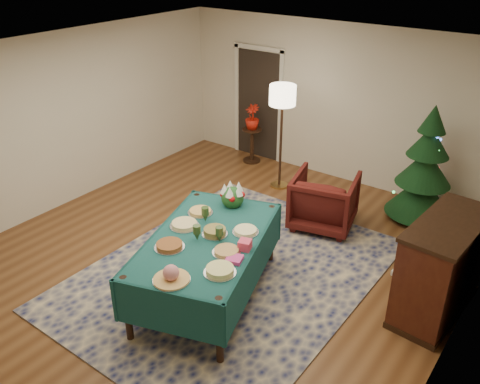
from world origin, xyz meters
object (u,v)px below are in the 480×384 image
Objects in this scene: gift_box at (245,245)px; potted_plant at (252,122)px; side_table at (252,146)px; armchair at (324,198)px; floor_lamp at (282,102)px; christmas_tree at (425,170)px; piano at (441,268)px; buffet_table at (206,250)px.

potted_plant is (-2.42, 3.60, -0.09)m from gift_box.
armchair is at bearing -31.04° from side_table.
christmas_tree reaches higher than floor_lamp.
christmas_tree is at bearing -148.13° from armchair.
piano is at bearing -28.61° from side_table.
floor_lamp is at bearing -171.66° from christmas_tree.
buffet_table is 3.69m from christmas_tree.
buffet_table is 2.67m from piano.
armchair is (-0.17, 2.24, -0.43)m from gift_box.
christmas_tree is at bearing -4.55° from side_table.
christmas_tree is (1.40, 3.41, 0.15)m from buffet_table.
christmas_tree is at bearing -4.55° from potted_plant.
gift_box is 0.07× the size of christmas_tree.
buffet_table is 1.35× the size of floor_lamp.
potted_plant is at bearing 151.39° from piano.
gift_box is at bearing -56.06° from potted_plant.
christmas_tree is 2.23m from piano.
floor_lamp is 1.68m from side_table.
floor_lamp reaches higher than armchair.
gift_box reaches higher than potted_plant.
floor_lamp is at bearing 152.12° from piano.
floor_lamp is at bearing -44.99° from armchair.
piano is (3.20, -1.69, -0.94)m from floor_lamp.
side_table is 0.47m from potted_plant.
potted_plant is (-1.92, 3.67, 0.13)m from buffet_table.
christmas_tree reaches higher than piano.
buffet_table is at bearing -62.38° from side_table.
floor_lamp is 2.71× the size of side_table.
potted_plant is at bearing 117.62° from buffet_table.
piano is (4.21, -2.30, -0.21)m from potted_plant.
christmas_tree is at bearing 8.34° from floor_lamp.
potted_plant is (-2.25, 1.36, 0.33)m from armchair.
buffet_table is at bearing -62.38° from potted_plant.
piano reaches higher than armchair.
gift_box is 3.37m from floor_lamp.
potted_plant reaches higher than side_table.
gift_box is at bearing 80.49° from armchair.
buffet_table is 5.15× the size of potted_plant.
buffet_table is 2.63× the size of armchair.
piano is at bearing -66.31° from christmas_tree.
armchair is 1.39× the size of side_table.
side_table is at bearing -44.84° from armchair.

